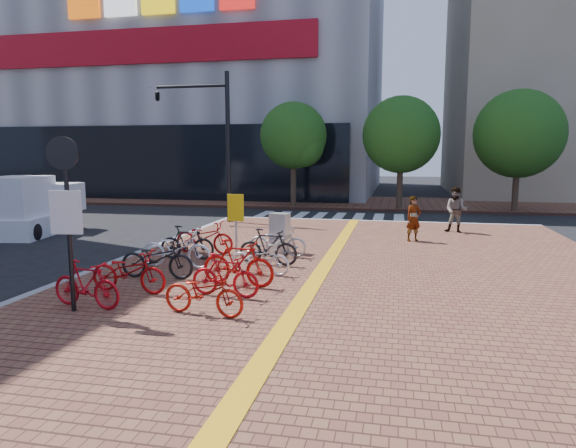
% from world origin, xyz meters
% --- Properties ---
extents(ground, '(120.00, 120.00, 0.00)m').
position_xyz_m(ground, '(0.00, 0.00, 0.00)').
color(ground, black).
rests_on(ground, ground).
extents(sidewalk, '(14.00, 34.00, 0.15)m').
position_xyz_m(sidewalk, '(3.00, -5.00, 0.07)').
color(sidewalk, brown).
rests_on(sidewalk, ground).
extents(tactile_strip, '(0.40, 34.00, 0.01)m').
position_xyz_m(tactile_strip, '(2.00, -5.00, 0.16)').
color(tactile_strip, '#EFA715').
rests_on(tactile_strip, sidewalk).
extents(kerb_north, '(14.00, 0.25, 0.15)m').
position_xyz_m(kerb_north, '(3.00, 12.00, 0.08)').
color(kerb_north, gray).
rests_on(kerb_north, ground).
extents(far_sidewalk, '(70.00, 8.00, 0.15)m').
position_xyz_m(far_sidewalk, '(0.00, 21.00, 0.07)').
color(far_sidewalk, brown).
rests_on(far_sidewalk, ground).
extents(department_store, '(36.00, 24.27, 28.00)m').
position_xyz_m(department_store, '(-15.99, 31.95, 13.98)').
color(department_store, gray).
rests_on(department_store, ground).
extents(crosswalk, '(7.50, 4.00, 0.01)m').
position_xyz_m(crosswalk, '(0.50, 14.00, 0.01)').
color(crosswalk, silver).
rests_on(crosswalk, ground).
extents(street_trees, '(16.20, 4.60, 6.35)m').
position_xyz_m(street_trees, '(5.04, 17.45, 4.10)').
color(street_trees, '#38281E').
rests_on(street_trees, far_sidewalk).
extents(bike_0, '(1.66, 0.68, 0.97)m').
position_xyz_m(bike_0, '(-2.15, -2.64, 0.63)').
color(bike_0, red).
rests_on(bike_0, sidewalk).
extents(bike_1, '(1.85, 0.73, 0.96)m').
position_xyz_m(bike_1, '(-1.89, -1.43, 0.63)').
color(bike_1, '#B70D0F').
rests_on(bike_1, sidewalk).
extents(bike_2, '(1.90, 0.71, 0.99)m').
position_xyz_m(bike_2, '(-1.86, -0.10, 0.64)').
color(bike_2, black).
rests_on(bike_2, sidewalk).
extents(bike_3, '(2.01, 0.70, 1.05)m').
position_xyz_m(bike_3, '(-1.89, 1.09, 0.68)').
color(bike_3, white).
rests_on(bike_3, sidewalk).
extents(bike_4, '(1.65, 0.51, 0.98)m').
position_xyz_m(bike_4, '(-2.07, 2.23, 0.64)').
color(bike_4, black).
rests_on(bike_4, sidewalk).
extents(bike_5, '(1.97, 0.84, 1.01)m').
position_xyz_m(bike_5, '(-1.90, 3.17, 0.65)').
color(bike_5, red).
rests_on(bike_5, sidewalk).
extents(bike_6, '(1.75, 0.82, 0.88)m').
position_xyz_m(bike_6, '(0.32, -2.59, 0.59)').
color(bike_6, '#AB170C').
rests_on(bike_6, sidewalk).
extents(bike_7, '(1.60, 0.60, 0.94)m').
position_xyz_m(bike_7, '(0.31, -1.31, 0.62)').
color(bike_7, '#A90C12').
rests_on(bike_7, sidewalk).
extents(bike_8, '(1.87, 0.77, 1.09)m').
position_xyz_m(bike_8, '(0.30, -0.37, 0.69)').
color(bike_8, '#AB100C').
rests_on(bike_8, sidewalk).
extents(bike_9, '(1.67, 0.78, 0.84)m').
position_xyz_m(bike_9, '(0.50, 0.85, 0.57)').
color(bike_9, white).
rests_on(bike_9, sidewalk).
extents(bike_10, '(1.72, 0.62, 1.01)m').
position_xyz_m(bike_10, '(0.44, 1.95, 0.66)').
color(bike_10, black).
rests_on(bike_10, sidewalk).
extents(bike_11, '(1.77, 0.67, 0.92)m').
position_xyz_m(bike_11, '(0.43, 3.14, 0.61)').
color(bike_11, '#A8A8AC').
rests_on(bike_11, sidewalk).
extents(pedestrian_a, '(0.69, 0.63, 1.59)m').
position_xyz_m(pedestrian_a, '(4.47, 6.75, 0.94)').
color(pedestrian_a, gray).
rests_on(pedestrian_a, sidewalk).
extents(pedestrian_b, '(1.03, 0.92, 1.77)m').
position_xyz_m(pedestrian_b, '(6.13, 9.10, 1.03)').
color(pedestrian_b, '#4F5764').
rests_on(pedestrian_b, sidewalk).
extents(utility_box, '(0.64, 0.53, 1.22)m').
position_xyz_m(utility_box, '(0.33, 3.84, 0.76)').
color(utility_box, silver).
rests_on(utility_box, sidewalk).
extents(yellow_sign, '(0.51, 0.13, 1.86)m').
position_xyz_m(yellow_sign, '(-0.82, 2.98, 1.44)').
color(yellow_sign, '#B7B7BC').
rests_on(yellow_sign, sidewalk).
extents(notice_sign, '(0.63, 0.19, 3.39)m').
position_xyz_m(notice_sign, '(-2.27, -2.93, 2.29)').
color(notice_sign, black).
rests_on(notice_sign, sidewalk).
extents(traffic_light_pole, '(3.54, 1.36, 6.59)m').
position_xyz_m(traffic_light_pole, '(-5.02, 10.31, 4.70)').
color(traffic_light_pole, black).
rests_on(traffic_light_pole, sidewalk).
extents(box_truck, '(2.42, 4.26, 2.33)m').
position_xyz_m(box_truck, '(-10.19, 6.05, 1.10)').
color(box_truck, white).
rests_on(box_truck, ground).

